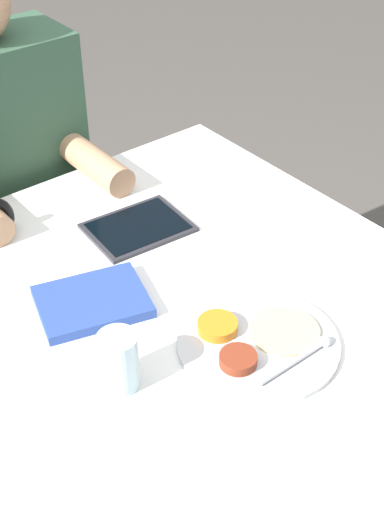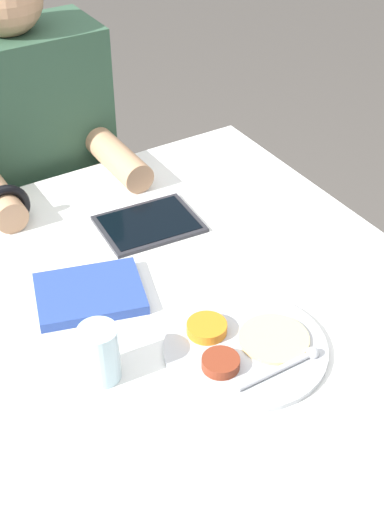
{
  "view_description": "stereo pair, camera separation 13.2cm",
  "coord_description": "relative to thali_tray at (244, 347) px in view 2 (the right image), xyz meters",
  "views": [
    {
      "loc": [
        -0.62,
        -0.77,
        1.63
      ],
      "look_at": [
        0.03,
        0.05,
        0.83
      ],
      "focal_mm": 50.0,
      "sensor_mm": 36.0,
      "label": 1
    },
    {
      "loc": [
        -0.52,
        -0.85,
        1.63
      ],
      "look_at": [
        0.03,
        0.05,
        0.83
      ],
      "focal_mm": 50.0,
      "sensor_mm": 36.0,
      "label": 2
    }
  ],
  "objects": [
    {
      "name": "tablet_device",
      "position": [
        0.04,
        0.41,
        -0.0
      ],
      "size": [
        0.22,
        0.17,
        0.01
      ],
      "color": "#28282D",
      "rests_on": "dining_table"
    },
    {
      "name": "red_notebook",
      "position": [
        -0.16,
        0.26,
        0.0
      ],
      "size": [
        0.23,
        0.2,
        0.02
      ],
      "color": "silver",
      "rests_on": "dining_table"
    },
    {
      "name": "drinking_glass",
      "position": [
        -0.23,
        0.07,
        0.04
      ],
      "size": [
        0.06,
        0.06,
        0.1
      ],
      "color": "silver",
      "rests_on": "dining_table"
    },
    {
      "name": "person_diner",
      "position": [
        -0.06,
        0.84,
        -0.2
      ],
      "size": [
        0.4,
        0.42,
        1.23
      ],
      "color": "black",
      "rests_on": "ground_plane"
    },
    {
      "name": "dining_table",
      "position": [
        -0.01,
        0.16,
        -0.39
      ],
      "size": [
        0.9,
        1.08,
        0.77
      ],
      "color": "silver",
      "rests_on": "ground_plane"
    },
    {
      "name": "thali_tray",
      "position": [
        0.0,
        0.0,
        0.0
      ],
      "size": [
        0.28,
        0.28,
        0.03
      ],
      "color": "#B7BABF",
      "rests_on": "dining_table"
    }
  ]
}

